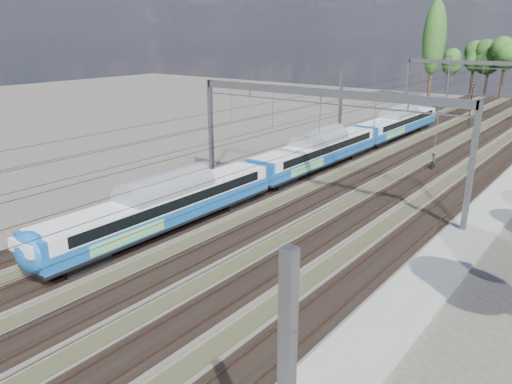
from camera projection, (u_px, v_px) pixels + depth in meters
The scene contains 7 objects.
track_bed at pixel (391, 163), 51.99m from camera, with size 21.00×130.00×0.34m.
platform at pixel (417, 291), 26.12m from camera, with size 3.00×70.00×0.30m, color gray.
catenary at pixel (426, 95), 55.68m from camera, with size 25.65×130.00×9.00m.
poplar at pixel (434, 38), 96.85m from camera, with size 4.40×4.40×19.04m.
emu_train at pixel (317, 148), 48.13m from camera, with size 2.84×60.11×4.15m.
worker at pixel (433, 162), 48.97m from camera, with size 0.66×0.43×1.81m, color black.
signal_near at pixel (471, 99), 70.58m from camera, with size 0.45×0.42×6.34m.
Camera 1 is at (19.43, -3.61, 13.11)m, focal length 35.00 mm.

